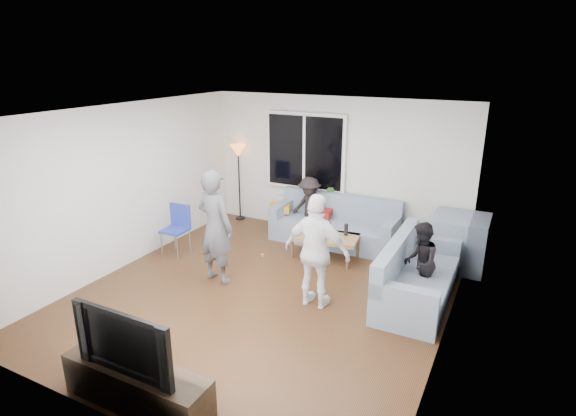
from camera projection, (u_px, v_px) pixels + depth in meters
The scene contains 30 objects.
floor at pixel (263, 295), 6.72m from camera, with size 5.00×5.50×0.04m, color #56351C.
ceiling at pixel (260, 111), 5.89m from camera, with size 5.00×5.50×0.04m, color white.
wall_back at pixel (336, 167), 8.65m from camera, with size 5.00×0.04×2.60m, color silver.
wall_front at pixel (99, 300), 3.97m from camera, with size 5.00×0.04×2.60m, color silver.
wall_left at pixel (125, 186), 7.40m from camera, with size 0.04×5.50×2.60m, color silver.
wall_right at pixel (455, 241), 5.22m from camera, with size 0.04×5.50×2.60m, color silver.
window_frame at pixel (305, 152), 8.76m from camera, with size 1.62×0.06×1.47m, color white.
window_glass at pixel (304, 152), 8.73m from camera, with size 1.50×0.02×1.35m, color black.
window_mullion at pixel (304, 152), 8.72m from camera, with size 0.05×0.03×1.35m, color white.
radiator at pixel (304, 214), 9.12m from camera, with size 1.30×0.12×0.62m, color silver.
potted_plant at pixel (330, 195), 8.71m from camera, with size 0.19×0.15×0.34m, color #336126.
vase at pixel (290, 193), 9.09m from camera, with size 0.18×0.18×0.19m, color silver.
sofa_back_section at pixel (335, 221), 8.42m from camera, with size 2.30×0.85×0.85m, color gray, non-canonical shape.
sofa_right_section at pixel (419, 272), 6.44m from camera, with size 0.85×2.00×0.85m, color gray, non-canonical shape.
sofa_corner at pixel (459, 241), 7.49m from camera, with size 0.85×0.85×0.85m, color gray.
cushion_yellow at pixel (280, 208), 8.85m from camera, with size 0.38×0.32×0.14m, color gold.
cushion_red at pixel (321, 213), 8.57m from camera, with size 0.36×0.30×0.13m, color maroon.
coffee_table at pixel (325, 246), 7.87m from camera, with size 1.10×0.60×0.40m, color #9C764B.
pitcher at pixel (326, 230), 7.81m from camera, with size 0.17×0.17×0.17m, color maroon.
side_chair at pixel (175, 231), 7.93m from camera, with size 0.40×0.40×0.86m, color #2536A3, non-canonical shape.
floor_lamp at pixel (239, 183), 9.55m from camera, with size 0.32×0.32×1.56m, color orange, non-canonical shape.
player_left at pixel (215, 227), 6.86m from camera, with size 0.64×0.42×1.74m, color #4B4B50.
player_right at pixel (317, 252), 6.18m from camera, with size 0.93×0.39×1.59m, color white.
spectator_right at pixel (420, 263), 6.38m from camera, with size 0.56×0.44×1.15m, color black.
spectator_back at pixel (309, 208), 8.62m from camera, with size 0.76×0.44×1.17m, color black.
tv_console at pixel (137, 386), 4.52m from camera, with size 1.60×0.40×0.44m, color #332619.
television at pixel (131, 338), 4.35m from camera, with size 1.15×0.15×0.66m, color black.
bottle_b at pixel (314, 230), 7.77m from camera, with size 0.08×0.08×0.21m, color #27971B.
bottle_c at pixel (329, 228), 7.87m from camera, with size 0.07×0.07×0.19m, color black.
bottle_e at pixel (346, 230), 7.78m from camera, with size 0.07×0.07×0.20m, color black.
Camera 1 is at (3.04, -5.17, 3.30)m, focal length 28.90 mm.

